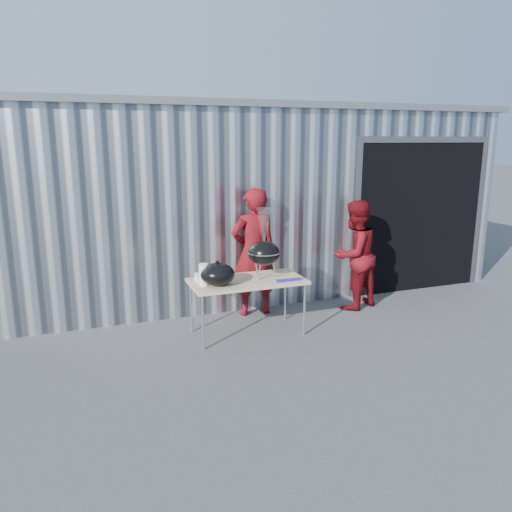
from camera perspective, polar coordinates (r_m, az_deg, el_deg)
name	(u,v)px	position (r m, az deg, el deg)	size (l,w,h in m)	color
ground	(279,354)	(6.19, 2.68, -11.17)	(80.00, 80.00, 0.00)	#424244
building	(233,190)	(10.31, -2.60, 7.54)	(8.20, 6.20, 3.10)	silver
folding_table	(247,283)	(6.58, -1.01, -3.07)	(1.50, 0.75, 0.75)	tan
kettle_grill	(264,247)	(6.57, 0.90, 1.04)	(0.44, 0.44, 0.94)	black
grill_lid	(218,274)	(6.31, -4.42, -2.09)	(0.44, 0.44, 0.32)	black
paper_towels	(204,275)	(6.32, -5.99, -2.14)	(0.12, 0.12, 0.28)	white
white_tub	(203,277)	(6.55, -6.03, -2.40)	(0.20, 0.15, 0.10)	white
foil_box	(288,279)	(6.51, 3.68, -2.63)	(0.32, 0.05, 0.06)	#1F1AAD
person_cook	(254,252)	(7.29, -0.27, 0.42)	(0.69, 0.45, 1.88)	#5D0A10
person_bystander	(354,255)	(7.73, 11.15, 0.11)	(0.81, 0.63, 1.67)	#5D0A10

